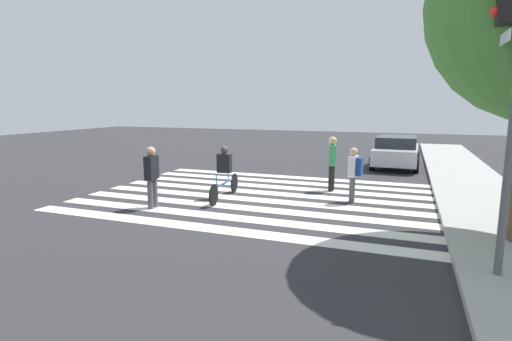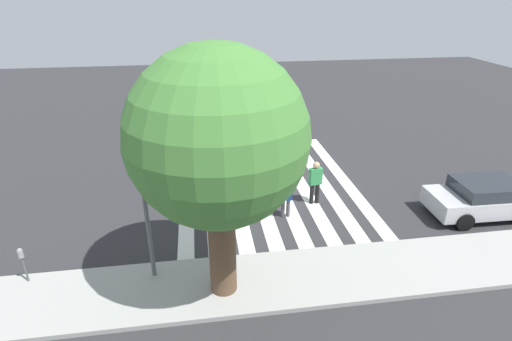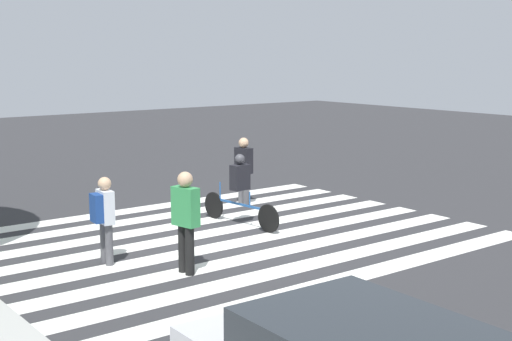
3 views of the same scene
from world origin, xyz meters
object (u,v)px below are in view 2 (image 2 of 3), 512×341
parking_meter (22,258)px  car_parked_far_curb (485,198)px  traffic_light (141,169)px  cyclist_mid_street (249,159)px  pedestrian_adult_tall_backpack (315,180)px  street_tree (218,140)px  pedestrian_child_with_backpack (286,195)px  pedestrian_adult_yellow_jacket (209,148)px

parking_meter → car_parked_far_curb: (-15.26, -1.59, -0.22)m
traffic_light → parking_meter: 4.33m
traffic_light → cyclist_mid_street: (-3.62, -6.28, -2.59)m
pedestrian_adult_tall_backpack → cyclist_mid_street: 3.54m
traffic_light → cyclist_mid_street: size_ratio=2.07×
street_tree → pedestrian_adult_tall_backpack: street_tree is taller
street_tree → cyclist_mid_street: size_ratio=2.83×
pedestrian_adult_tall_backpack → pedestrian_child_with_backpack: size_ratio=1.12×
pedestrian_adult_yellow_jacket → pedestrian_adult_tall_backpack: bearing=126.1°
pedestrian_adult_tall_backpack → cyclist_mid_street: bearing=-62.6°
parking_meter → car_parked_far_curb: car_parked_far_curb is taller
cyclist_mid_street → pedestrian_adult_yellow_jacket: bearing=-44.1°
parking_meter → pedestrian_adult_yellow_jacket: pedestrian_adult_yellow_jacket is taller
parking_meter → pedestrian_child_with_backpack: (-8.03, -2.52, -0.01)m
pedestrian_adult_yellow_jacket → car_parked_far_curb: pedestrian_adult_yellow_jacket is taller
pedestrian_adult_yellow_jacket → pedestrian_child_with_backpack: 5.59m
pedestrian_child_with_backpack → car_parked_far_curb: (-7.23, 0.93, -0.21)m
car_parked_far_curb → pedestrian_child_with_backpack: bearing=-5.9°
pedestrian_child_with_backpack → pedestrian_adult_yellow_jacket: bearing=123.2°
pedestrian_adult_tall_backpack → pedestrian_adult_yellow_jacket: size_ratio=1.06×
pedestrian_child_with_backpack → traffic_light: bearing=-143.4°
pedestrian_adult_yellow_jacket → cyclist_mid_street: (-1.67, 1.35, -0.08)m
traffic_light → street_tree: (-1.96, 0.98, 1.07)m
pedestrian_adult_yellow_jacket → cyclist_mid_street: 2.15m
pedestrian_adult_tall_backpack → cyclist_mid_street: size_ratio=0.74×
street_tree → cyclist_mid_street: street_tree is taller
traffic_light → pedestrian_child_with_backpack: traffic_light is taller
pedestrian_child_with_backpack → parking_meter: bearing=-156.5°
traffic_light → pedestrian_adult_yellow_jacket: bearing=-104.3°
pedestrian_adult_yellow_jacket → car_parked_far_curb: 11.43m
pedestrian_child_with_backpack → cyclist_mid_street: bearing=109.7°
cyclist_mid_street → pedestrian_adult_tall_backpack: bearing=123.5°
pedestrian_adult_tall_backpack → cyclist_mid_street: (2.21, -2.76, -0.14)m
street_tree → car_parked_far_curb: size_ratio=1.66×
street_tree → parking_meter: bearing=-11.5°
car_parked_far_curb → traffic_light: bearing=9.9°
pedestrian_adult_tall_backpack → car_parked_far_curb: (-5.90, 1.79, -0.28)m
pedestrian_child_with_backpack → car_parked_far_curb: pedestrian_child_with_backpack is taller
traffic_light → car_parked_far_curb: size_ratio=1.21×
car_parked_far_curb → parking_meter: bearing=7.4°
cyclist_mid_street → car_parked_far_curb: cyclist_mid_street is taller
cyclist_mid_street → car_parked_far_curb: bearing=145.5°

